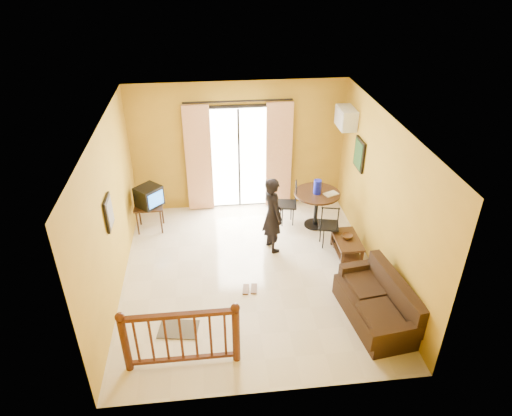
{
  "coord_description": "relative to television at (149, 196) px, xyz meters",
  "views": [
    {
      "loc": [
        -0.63,
        -6.43,
        5.18
      ],
      "look_at": [
        0.11,
        0.2,
        1.24
      ],
      "focal_mm": 32.0,
      "sensor_mm": 36.0,
      "label": 1
    }
  ],
  "objects": [
    {
      "name": "picture_left",
      "position": [
        -0.35,
        -1.9,
        0.78
      ],
      "size": [
        0.05,
        0.42,
        0.52
      ],
      "color": "black",
      "rests_on": "room_shell"
    },
    {
      "name": "serving_tray",
      "position": [
        3.62,
        -0.34,
        0.02
      ],
      "size": [
        0.33,
        0.28,
        0.02
      ],
      "primitive_type": "cube",
      "rotation": [
        0.0,
        0.0,
        0.42
      ],
      "color": "beige",
      "rests_on": "dining_table"
    },
    {
      "name": "dining_table",
      "position": [
        3.37,
        -0.24,
        -0.15
      ],
      "size": [
        0.93,
        0.93,
        0.77
      ],
      "color": "black",
      "rests_on": "ground"
    },
    {
      "name": "bowl",
      "position": [
        3.72,
        -1.3,
        -0.37
      ],
      "size": [
        0.22,
        0.22,
        0.06
      ],
      "primitive_type": "imported",
      "rotation": [
        0.0,
        0.0,
        0.04
      ],
      "color": "#50321B",
      "rests_on": "coffee_table"
    },
    {
      "name": "balcony_door",
      "position": [
        1.87,
        0.73,
        0.42
      ],
      "size": [
        2.25,
        0.14,
        2.46
      ],
      "color": "black",
      "rests_on": "ground"
    },
    {
      "name": "room_shell",
      "position": [
        1.87,
        -1.7,
        0.93
      ],
      "size": [
        5.0,
        5.0,
        5.0
      ],
      "color": "white",
      "rests_on": "ground"
    },
    {
      "name": "television",
      "position": [
        0.0,
        0.0,
        0.0
      ],
      "size": [
        0.61,
        0.61,
        0.41
      ],
      "rotation": [
        0.0,
        0.0,
        0.8
      ],
      "color": "black",
      "rests_on": "tv_table"
    },
    {
      "name": "standing_person",
      "position": [
        2.35,
        -0.96,
        -0.01
      ],
      "size": [
        0.52,
        0.64,
        1.51
      ],
      "primitive_type": "imported",
      "rotation": [
        0.0,
        0.0,
        1.9
      ],
      "color": "black",
      "rests_on": "ground"
    },
    {
      "name": "air_conditioner",
      "position": [
        3.96,
        0.25,
        1.38
      ],
      "size": [
        0.31,
        0.6,
        0.4
      ],
      "color": "silver",
      "rests_on": "room_shell"
    },
    {
      "name": "ground",
      "position": [
        1.87,
        -1.7,
        -0.77
      ],
      "size": [
        5.0,
        5.0,
        0.0
      ],
      "primitive_type": "plane",
      "color": "beige",
      "rests_on": "ground"
    },
    {
      "name": "water_jug",
      "position": [
        3.35,
        -0.26,
        0.15
      ],
      "size": [
        0.16,
        0.16,
        0.29
      ],
      "primitive_type": "cylinder",
      "color": "#151CC8",
      "rests_on": "dining_table"
    },
    {
      "name": "coffee_table",
      "position": [
        3.72,
        -1.33,
        -0.53
      ],
      "size": [
        0.45,
        0.81,
        0.36
      ],
      "color": "black",
      "rests_on": "ground"
    },
    {
      "name": "sofa",
      "position": [
        3.72,
        -3.04,
        -0.48
      ],
      "size": [
        0.95,
        1.73,
        0.78
      ],
      "rotation": [
        0.0,
        0.0,
        0.13
      ],
      "color": "black",
      "rests_on": "ground"
    },
    {
      "name": "doormat",
      "position": [
        0.62,
        -2.93,
        -0.76
      ],
      "size": [
        0.66,
        0.49,
        0.02
      ],
      "primitive_type": "cube",
      "rotation": [
        0.0,
        0.0,
        -0.16
      ],
      "color": "#504B40",
      "rests_on": "ground"
    },
    {
      "name": "stair_balustrade",
      "position": [
        0.72,
        -3.6,
        -0.21
      ],
      "size": [
        1.63,
        0.13,
        1.04
      ],
      "color": "#471E0F",
      "rests_on": "ground"
    },
    {
      "name": "dining_chairs",
      "position": [
        3.11,
        -0.52,
        -0.77
      ],
      "size": [
        1.12,
        1.35,
        0.95
      ],
      "color": "black",
      "rests_on": "ground"
    },
    {
      "name": "botanical_print",
      "position": [
        4.08,
        -0.4,
        0.88
      ],
      "size": [
        0.05,
        0.5,
        0.6
      ],
      "color": "black",
      "rests_on": "room_shell"
    },
    {
      "name": "sandals",
      "position": [
        1.8,
        -2.13,
        -0.75
      ],
      "size": [
        0.28,
        0.26,
        0.03
      ],
      "color": "#50321B",
      "rests_on": "ground"
    },
    {
      "name": "tv_table",
      "position": [
        -0.03,
        0.0,
        -0.28
      ],
      "size": [
        0.56,
        0.47,
        0.56
      ],
      "color": "black",
      "rests_on": "ground"
    }
  ]
}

